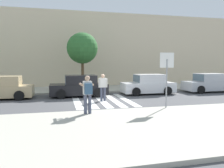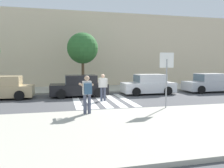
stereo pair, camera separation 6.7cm
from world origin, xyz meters
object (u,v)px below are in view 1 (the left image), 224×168
stop_sign (167,68)px  parked_car_silver (208,83)px  parked_car_white (148,85)px  parked_car_tan (2,88)px  pedestrian_crossing (103,86)px  street_tree_center (82,48)px  parked_car_black (79,86)px  photographer_with_backpack (88,91)px

stop_sign → parked_car_silver: stop_sign is taller
stop_sign → parked_car_white: (1.47, 5.77, -1.47)m
parked_car_tan → parked_car_silver: bearing=0.0°
pedestrian_crossing → parked_car_tan: 6.90m
parked_car_tan → street_tree_center: 7.04m
pedestrian_crossing → parked_car_black: (-1.30, 2.28, -0.25)m
parked_car_black → parked_car_white: same height
photographer_with_backpack → street_tree_center: 9.41m
stop_sign → photographer_with_backpack: bearing=-173.8°
parked_car_tan → parked_car_white: same height
pedestrian_crossing → parked_car_white: pedestrian_crossing is taller
parked_car_black → parked_car_silver: 10.82m
stop_sign → parked_car_tan: 10.89m
street_tree_center → pedestrian_crossing: bearing=-81.5°
parked_car_tan → parked_car_black: size_ratio=1.00×
stop_sign → parked_car_white: bearing=75.7°
photographer_with_backpack → parked_car_silver: photographer_with_backpack is taller
stop_sign → parked_car_black: stop_sign is taller
photographer_with_backpack → stop_sign: bearing=6.2°
parked_car_black → street_tree_center: size_ratio=0.84×
stop_sign → pedestrian_crossing: bearing=126.9°
stop_sign → parked_car_silver: size_ratio=0.69×
pedestrian_crossing → street_tree_center: bearing=98.5°
parked_car_white → parked_car_silver: same height
photographer_with_backpack → parked_car_tan: 8.00m
parked_car_silver → parked_car_tan: bearing=180.0°
parked_car_black → parked_car_white: (5.39, -0.00, 0.00)m
stop_sign → pedestrian_crossing: (-2.62, 3.49, -1.22)m
stop_sign → street_tree_center: (-3.38, 8.59, 1.47)m
parked_car_tan → photographer_with_backpack: bearing=-51.1°
parked_car_tan → parked_car_white: (10.59, 0.00, 0.00)m
pedestrian_crossing → parked_car_white: 4.68m
photographer_with_backpack → parked_car_tan: photographer_with_backpack is taller
photographer_with_backpack → parked_car_white: size_ratio=0.42×
photographer_with_backpack → parked_car_black: (0.18, 6.21, -0.44)m
parked_car_black → parked_car_silver: size_ratio=1.00×
stop_sign → parked_car_white: size_ratio=0.69×
parked_car_tan → parked_car_white: bearing=0.0°
street_tree_center → parked_car_white: bearing=-30.3°
stop_sign → parked_car_white: 6.13m
photographer_with_backpack → parked_car_black: photographer_with_backpack is taller
street_tree_center → photographer_with_backpack: bearing=-94.5°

